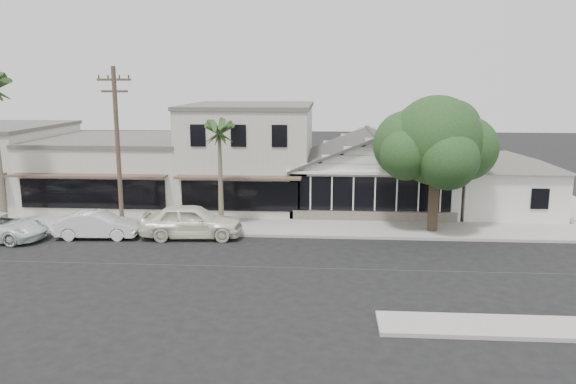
# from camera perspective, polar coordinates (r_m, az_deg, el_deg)

# --- Properties ---
(ground) EXTENTS (140.00, 140.00, 0.00)m
(ground) POSITION_cam_1_polar(r_m,az_deg,el_deg) (25.42, -1.14, -7.68)
(ground) COLOR black
(ground) RESTS_ON ground
(sidewalk_north) EXTENTS (90.00, 3.50, 0.15)m
(sidewalk_north) POSITION_cam_1_polar(r_m,az_deg,el_deg) (33.36, -13.90, -3.28)
(sidewalk_north) COLOR #9E9991
(sidewalk_north) RESTS_ON ground
(corner_shop) EXTENTS (10.40, 8.60, 5.10)m
(corner_shop) POSITION_cam_1_polar(r_m,az_deg,el_deg) (36.96, 8.36, 2.35)
(corner_shop) COLOR white
(corner_shop) RESTS_ON ground
(side_cottage) EXTENTS (6.00, 6.00, 3.00)m
(side_cottage) POSITION_cam_1_polar(r_m,az_deg,el_deg) (37.72, 20.94, 0.18)
(side_cottage) COLOR white
(side_cottage) RESTS_ON ground
(row_building_near) EXTENTS (8.00, 10.00, 6.50)m
(row_building_near) POSITION_cam_1_polar(r_m,az_deg,el_deg) (38.14, -3.82, 3.68)
(row_building_near) COLOR beige
(row_building_near) RESTS_ON ground
(row_building_midnear) EXTENTS (10.00, 10.00, 4.20)m
(row_building_midnear) POSITION_cam_1_polar(r_m,az_deg,el_deg) (40.52, -16.52, 2.04)
(row_building_midnear) COLOR beige
(row_building_midnear) RESTS_ON ground
(utility_pole) EXTENTS (1.80, 0.24, 9.00)m
(utility_pole) POSITION_cam_1_polar(r_m,az_deg,el_deg) (31.42, -16.91, 4.44)
(utility_pole) COLOR brown
(utility_pole) RESTS_ON ground
(car_0) EXTENTS (5.48, 2.50, 1.82)m
(car_0) POSITION_cam_1_polar(r_m,az_deg,el_deg) (30.30, -9.76, -2.93)
(car_0) COLOR white
(car_0) RESTS_ON ground
(car_1) EXTENTS (4.43, 1.79, 1.43)m
(car_1) POSITION_cam_1_polar(r_m,az_deg,el_deg) (31.55, -18.79, -3.18)
(car_1) COLOR silver
(car_1) RESTS_ON ground
(shade_tree) EXTENTS (6.78, 6.13, 7.52)m
(shade_tree) POSITION_cam_1_polar(r_m,az_deg,el_deg) (31.34, 14.66, 4.84)
(shade_tree) COLOR #4B3E2E
(shade_tree) RESTS_ON ground
(palm_east) EXTENTS (2.87, 2.87, 6.54)m
(palm_east) POSITION_cam_1_polar(r_m,az_deg,el_deg) (30.50, -6.99, 6.14)
(palm_east) COLOR #726651
(palm_east) RESTS_ON ground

